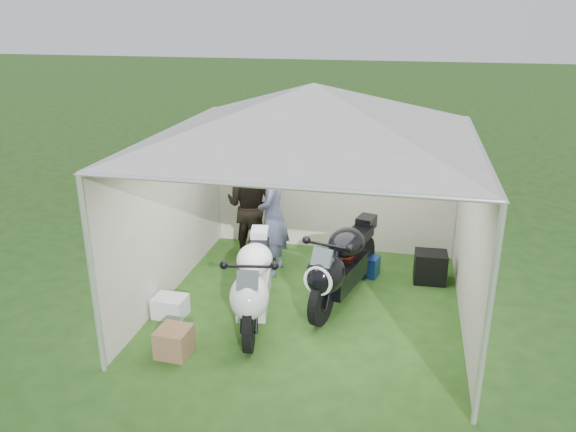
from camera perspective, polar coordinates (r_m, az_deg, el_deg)
name	(u,v)px	position (r m, az deg, el deg)	size (l,w,h in m)	color
ground	(310,304)	(7.86, 2.27, -8.89)	(80.00, 80.00, 0.00)	#224515
canopy_tent	(313,118)	(7.01, 2.61, 9.96)	(5.66, 5.66, 3.00)	silver
motorcycle_white	(254,282)	(7.17, -3.51, -6.72)	(0.70, 2.09, 1.04)	black
motorcycle_black	(341,264)	(7.66, 5.41, -4.83)	(0.85, 2.11, 1.06)	black
paddock_stand	(364,265)	(8.68, 7.77, -4.96)	(0.42, 0.26, 0.32)	#1C3DA8
person_dark_jacket	(251,206)	(8.97, -3.81, 1.05)	(0.86, 0.67, 1.77)	black
person_blue_jacket	(273,215)	(8.38, -1.51, 0.08)	(0.68, 0.45, 1.88)	#515675
equipment_box	(430,267)	(8.62, 14.25, -5.05)	(0.47, 0.37, 0.47)	black
crate_0	(170,306)	(7.66, -11.87, -8.98)	(0.42, 0.33, 0.28)	silver
crate_1	(174,341)	(6.87, -11.49, -12.38)	(0.37, 0.37, 0.33)	brown
crate_2	(171,308)	(7.68, -11.82, -9.11)	(0.31, 0.26, 0.23)	silver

